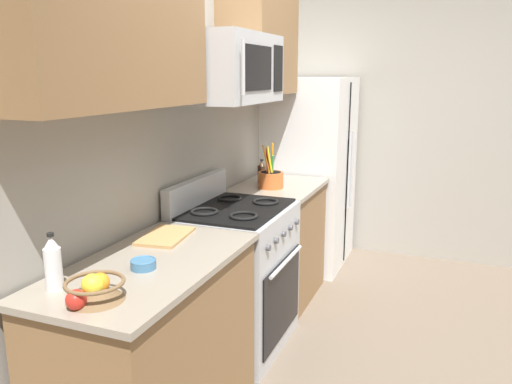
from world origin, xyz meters
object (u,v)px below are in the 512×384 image
object	(u,v)px
refrigerator	(310,172)
bottle_soy	(262,172)
cutting_board	(166,236)
prep_bowl	(143,264)
fruit_basket	(95,288)
apple_loose	(76,300)
bottle_vinegar	(53,264)
microwave	(230,68)
range_oven	(236,276)
utensil_crock	(271,179)

from	to	relation	value
refrigerator	bottle_soy	size ratio (longest dim) A/B	9.22
cutting_board	prep_bowl	size ratio (longest dim) A/B	2.98
fruit_basket	bottle_soy	xyz separation A→B (m)	(2.21, 0.18, 0.04)
refrigerator	apple_loose	xyz separation A→B (m)	(-3.13, -0.00, 0.09)
bottle_soy	bottle_vinegar	xyz separation A→B (m)	(-2.19, 0.03, 0.02)
cutting_board	microwave	bearing A→B (deg)	-8.20
range_oven	fruit_basket	size ratio (longest dim) A/B	4.85
range_oven	bottle_soy	distance (m)	0.99
utensil_crock	bottle_vinegar	size ratio (longest dim) A/B	1.45
refrigerator	prep_bowl	distance (m)	2.71
refrigerator	prep_bowl	xyz separation A→B (m)	(-2.71, -0.00, 0.08)
refrigerator	fruit_basket	size ratio (longest dim) A/B	7.61
apple_loose	utensil_crock	bearing A→B (deg)	0.96
range_oven	prep_bowl	world-z (taller)	range_oven
apple_loose	refrigerator	bearing A→B (deg)	0.06
microwave	bottle_vinegar	distance (m)	1.56
utensil_crock	apple_loose	bearing A→B (deg)	-179.04
range_oven	utensil_crock	size ratio (longest dim) A/B	3.23
apple_loose	cutting_board	distance (m)	0.85
range_oven	apple_loose	bearing A→B (deg)	-179.21
range_oven	bottle_soy	xyz separation A→B (m)	(0.83, 0.14, 0.52)
refrigerator	apple_loose	world-z (taller)	refrigerator
apple_loose	bottle_soy	xyz separation A→B (m)	(2.30, 0.16, 0.05)
microwave	prep_bowl	distance (m)	1.34
fruit_basket	cutting_board	world-z (taller)	fruit_basket
range_oven	cutting_board	distance (m)	0.78
apple_loose	prep_bowl	xyz separation A→B (m)	(0.42, -0.00, -0.02)
refrigerator	cutting_board	world-z (taller)	refrigerator
range_oven	utensil_crock	xyz separation A→B (m)	(0.68, 0.02, 0.51)
bottle_vinegar	bottle_soy	bearing A→B (deg)	-0.90
range_oven	cutting_board	bearing A→B (deg)	169.49
fruit_basket	apple_loose	world-z (taller)	fruit_basket
fruit_basket	apple_loose	size ratio (longest dim) A/B	2.98
prep_bowl	bottle_soy	bearing A→B (deg)	4.99
microwave	cutting_board	size ratio (longest dim) A/B	2.29
prep_bowl	microwave	bearing A→B (deg)	2.59
refrigerator	apple_loose	bearing A→B (deg)	-179.94
apple_loose	prep_bowl	bearing A→B (deg)	-0.09
fruit_basket	apple_loose	xyz separation A→B (m)	(-0.09, 0.01, -0.01)
cutting_board	prep_bowl	distance (m)	0.43
bottle_soy	cutting_board	bearing A→B (deg)	-179.03
bottle_soy	bottle_vinegar	size ratio (longest dim) A/B	0.80
cutting_board	prep_bowl	world-z (taller)	prep_bowl
cutting_board	utensil_crock	bearing A→B (deg)	-4.44
apple_loose	cutting_board	xyz separation A→B (m)	(0.83, 0.14, -0.03)
bottle_vinegar	refrigerator	bearing A→B (deg)	-3.68
bottle_soy	prep_bowl	world-z (taller)	bottle_soy
fruit_basket	apple_loose	distance (m)	0.09
range_oven	microwave	world-z (taller)	microwave
bottle_soy	bottle_vinegar	bearing A→B (deg)	179.10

